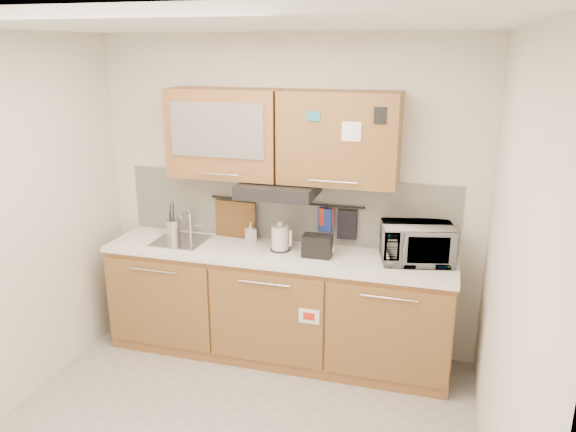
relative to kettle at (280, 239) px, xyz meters
The scene contains 19 objects.
ceiling 2.00m from the kettle, 90.96° to the right, with size 3.20×3.20×0.00m, color white.
wall_back 0.39m from the kettle, 94.35° to the left, with size 3.20×3.20×0.00m, color silver.
wall_right 2.02m from the kettle, 37.89° to the right, with size 3.00×3.00×0.00m, color silver.
base_cabinet 0.61m from the kettle, 119.18° to the right, with size 2.80×0.64×0.88m.
countertop 0.12m from the kettle, 117.69° to the right, with size 2.82×0.62×0.04m, color white.
backsplash 0.32m from the kettle, 94.55° to the left, with size 2.80×0.02×0.56m, color silver.
upper_cabinets 0.82m from the kettle, 105.18° to the left, with size 1.82×0.37×0.70m.
range_hood 0.40m from the kettle, 134.77° to the left, with size 0.60×0.46×0.10m, color black.
sink 0.87m from the kettle, behind, with size 0.42×0.40×0.26m.
utensil_rail 0.33m from the kettle, 95.33° to the left, with size 0.02×0.02×1.30m, color black.
utensil_crock 0.98m from the kettle, behind, with size 0.16×0.16×0.31m.
kettle is the anchor object (origin of this frame).
toaster 0.32m from the kettle, ahead, with size 0.23×0.14×0.17m.
microwave 1.07m from the kettle, ahead, with size 0.53×0.36×0.29m, color #999999.
soap_bottle 0.32m from the kettle, 156.55° to the left, with size 0.08×0.08×0.17m, color #999999.
cutting_board 0.50m from the kettle, 155.85° to the left, with size 0.37×0.03×0.45m, color brown.
oven_mitt 0.40m from the kettle, 32.73° to the left, with size 0.12×0.03×0.20m, color navy.
dark_pouch 0.55m from the kettle, 22.35° to the left, with size 0.15×0.04×0.24m, color black.
pot_holder 0.42m from the kettle, 31.85° to the left, with size 0.12×0.02×0.15m, color red.
Camera 1 is at (1.25, -2.83, 2.49)m, focal length 35.00 mm.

